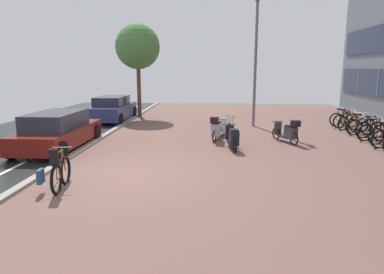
# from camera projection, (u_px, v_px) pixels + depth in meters

# --- Properties ---
(ground) EXTENTS (21.00, 40.00, 0.13)m
(ground) POSITION_uv_depth(u_px,v_px,m) (180.00, 176.00, 9.44)
(ground) COLOR black
(bicycle_foreground) EXTENTS (0.61, 1.46, 1.12)m
(bicycle_foreground) POSITION_uv_depth(u_px,v_px,m) (59.00, 173.00, 8.25)
(bicycle_foreground) COLOR black
(bicycle_foreground) RESTS_ON ground
(bicycle_rack_03) EXTENTS (1.32, 0.48, 0.96)m
(bicycle_rack_03) POSITION_uv_depth(u_px,v_px,m) (384.00, 136.00, 13.17)
(bicycle_rack_03) COLOR black
(bicycle_rack_03) RESTS_ON ground
(bicycle_rack_04) EXTENTS (1.41, 0.48, 1.02)m
(bicycle_rack_04) POSITION_uv_depth(u_px,v_px,m) (373.00, 132.00, 13.80)
(bicycle_rack_04) COLOR black
(bicycle_rack_04) RESTS_ON ground
(bicycle_rack_05) EXTENTS (1.38, 0.48, 1.03)m
(bicycle_rack_05) POSITION_uv_depth(u_px,v_px,m) (370.00, 130.00, 14.42)
(bicycle_rack_05) COLOR black
(bicycle_rack_05) RESTS_ON ground
(bicycle_rack_06) EXTENTS (1.40, 0.47, 1.03)m
(bicycle_rack_06) POSITION_uv_depth(u_px,v_px,m) (361.00, 127.00, 15.05)
(bicycle_rack_06) COLOR black
(bicycle_rack_06) RESTS_ON ground
(bicycle_rack_07) EXTENTS (1.25, 0.58, 0.96)m
(bicycle_rack_07) POSITION_uv_depth(u_px,v_px,m) (357.00, 125.00, 15.68)
(bicycle_rack_07) COLOR black
(bicycle_rack_07) RESTS_ON ground
(bicycle_rack_08) EXTENTS (1.29, 0.62, 0.99)m
(bicycle_rack_08) POSITION_uv_depth(u_px,v_px,m) (349.00, 123.00, 16.31)
(bicycle_rack_08) COLOR black
(bicycle_rack_08) RESTS_ON ground
(bicycle_rack_09) EXTENTS (1.38, 0.54, 1.01)m
(bicycle_rack_09) POSITION_uv_depth(u_px,v_px,m) (345.00, 121.00, 16.93)
(bicycle_rack_09) COLOR black
(bicycle_rack_09) RESTS_ON ground
(bicycle_rack_10) EXTENTS (1.31, 0.47, 0.98)m
(bicycle_rack_10) POSITION_uv_depth(u_px,v_px,m) (341.00, 119.00, 17.56)
(bicycle_rack_10) COLOR black
(bicycle_rack_10) RESTS_ON ground
(scooter_near) EXTENTS (0.92, 1.54, 0.99)m
(scooter_near) POSITION_uv_depth(u_px,v_px,m) (288.00, 132.00, 13.45)
(scooter_near) COLOR black
(scooter_near) RESTS_ON ground
(scooter_mid) EXTENTS (0.56, 1.77, 0.85)m
(scooter_mid) POSITION_uv_depth(u_px,v_px,m) (233.00, 138.00, 12.34)
(scooter_mid) COLOR black
(scooter_mid) RESTS_ON ground
(scooter_far) EXTENTS (1.01, 1.59, 0.78)m
(scooter_far) POSITION_uv_depth(u_px,v_px,m) (223.00, 126.00, 15.29)
(scooter_far) COLOR black
(scooter_far) RESTS_ON ground
(scooter_extra) EXTENTS (0.76, 1.69, 1.05)m
(scooter_extra) POSITION_uv_depth(u_px,v_px,m) (217.00, 129.00, 13.96)
(scooter_extra) COLOR black
(scooter_extra) RESTS_ON ground
(parked_car_near) EXTENTS (1.90, 4.34, 1.36)m
(parked_car_near) POSITION_uv_depth(u_px,v_px,m) (58.00, 131.00, 12.49)
(parked_car_near) COLOR maroon
(parked_car_near) RESTS_ON ground
(parked_car_far) EXTENTS (1.89, 4.22, 1.39)m
(parked_car_far) POSITION_uv_depth(u_px,v_px,m) (113.00, 109.00, 19.24)
(parked_car_far) COLOR navy
(parked_car_far) RESTS_ON ground
(lamp_post) EXTENTS (0.20, 0.52, 6.32)m
(lamp_post) POSITION_uv_depth(u_px,v_px,m) (256.00, 57.00, 16.77)
(lamp_post) COLOR slate
(lamp_post) RESTS_ON ground
(street_tree) EXTENTS (2.64, 2.64, 5.51)m
(street_tree) POSITION_uv_depth(u_px,v_px,m) (138.00, 47.00, 20.05)
(street_tree) COLOR brown
(street_tree) RESTS_ON ground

